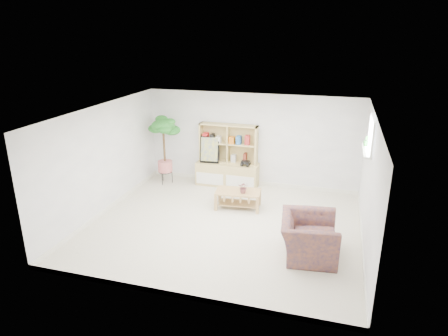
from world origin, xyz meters
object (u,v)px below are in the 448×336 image
(coffee_table, at_px, (238,199))
(floor_tree, at_px, (164,151))
(storage_unit, at_px, (227,156))
(armchair, at_px, (309,234))

(coffee_table, distance_m, floor_tree, 2.54)
(storage_unit, bearing_deg, coffee_table, -64.47)
(storage_unit, xyz_separation_m, coffee_table, (0.62, -1.30, -0.60))
(floor_tree, height_order, armchair, floor_tree)
(storage_unit, relative_size, armchair, 1.42)
(coffee_table, xyz_separation_m, floor_tree, (-2.24, 0.98, 0.69))
(coffee_table, bearing_deg, floor_tree, 150.34)
(armchair, bearing_deg, coffee_table, 40.16)
(coffee_table, bearing_deg, armchair, -49.38)
(floor_tree, bearing_deg, armchair, -33.42)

